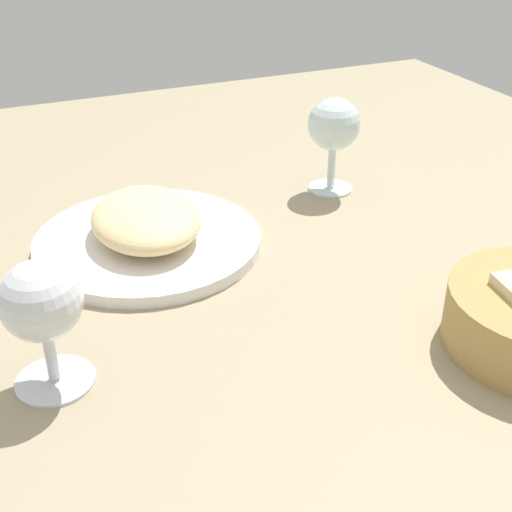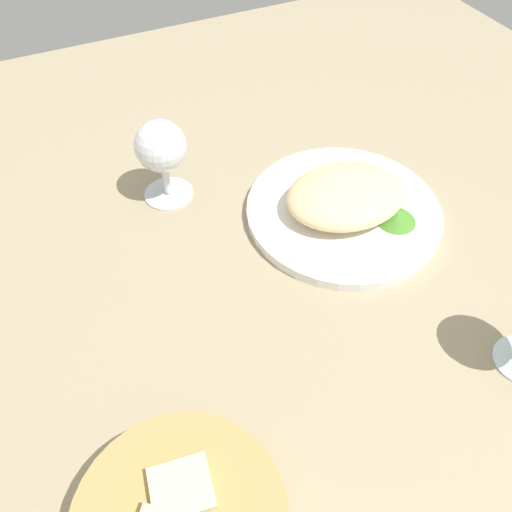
{
  "view_description": "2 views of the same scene",
  "coord_description": "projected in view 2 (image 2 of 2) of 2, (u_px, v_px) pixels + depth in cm",
  "views": [
    {
      "loc": [
        57.64,
        -24.2,
        38.72
      ],
      "look_at": [
        4.72,
        -1.12,
        5.42
      ],
      "focal_mm": 48.6,
      "sensor_mm": 36.0,
      "label": 1
    },
    {
      "loc": [
        20.08,
        30.87,
        47.62
      ],
      "look_at": [
        3.96,
        -3.57,
        3.33
      ],
      "focal_mm": 35.32,
      "sensor_mm": 36.0,
      "label": 2
    }
  ],
  "objects": [
    {
      "name": "lettuce_garnish",
      "position": [
        397.0,
        216.0,
        0.64
      ],
      "size": [
        5.16,
        5.16,
        1.68
      ],
      "primitive_type": "cone",
      "color": "#448529",
      "rests_on": "plate"
    },
    {
      "name": "wine_glass_near",
      "position": [
        161.0,
        150.0,
        0.64
      ],
      "size": [
        6.75,
        6.75,
        11.66
      ],
      "color": "silver",
      "rests_on": "ground_plane"
    },
    {
      "name": "ground_plane",
      "position": [
        298.0,
        289.0,
        0.61
      ],
      "size": [
        140.0,
        140.0,
        2.0
      ],
      "primitive_type": "cube",
      "color": "tan"
    },
    {
      "name": "omelette",
      "position": [
        346.0,
        195.0,
        0.65
      ],
      "size": [
        16.82,
        13.44,
        4.37
      ],
      "primitive_type": "ellipsoid",
      "rotation": [
        0.0,
        0.0,
        -0.08
      ],
      "color": "#F3CF92",
      "rests_on": "plate"
    },
    {
      "name": "plate",
      "position": [
        343.0,
        211.0,
        0.67
      ],
      "size": [
        25.71,
        25.71,
        1.4
      ],
      "primitive_type": "cylinder",
      "color": "white",
      "rests_on": "ground_plane"
    }
  ]
}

